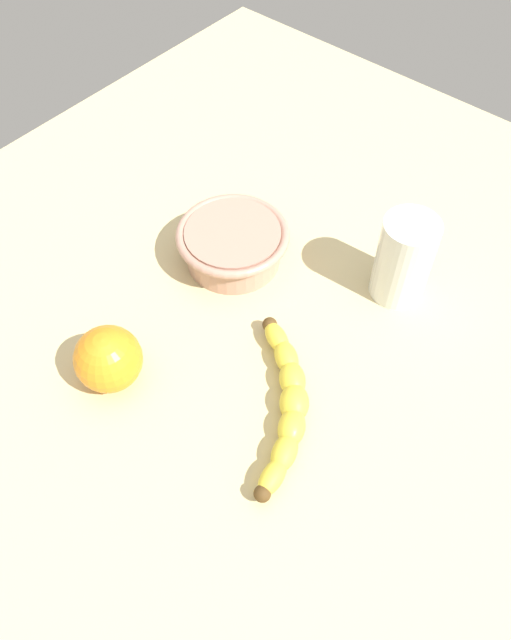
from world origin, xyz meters
TOP-DOWN VIEW (x-y plane):
  - wooden_tabletop at (0.00, 0.00)cm, footprint 120.00×120.00cm
  - banana at (5.04, -7.33)cm, footprint 15.48×19.43cm
  - smoothie_glass at (4.94, 16.33)cm, footprint 7.15×7.15cm
  - ceramic_bowl at (-15.24, 6.44)cm, footprint 15.30×15.30cm
  - orange_fruit at (-13.60, -17.24)cm, footprint 8.02×8.02cm

SIDE VIEW (x-z plane):
  - wooden_tabletop at x=0.00cm, z-range 0.00..3.00cm
  - banana at x=5.04cm, z-range 3.00..6.44cm
  - ceramic_bowl at x=-15.24cm, z-range 3.50..8.98cm
  - orange_fruit at x=-13.60cm, z-range 3.00..11.02cm
  - smoothie_glass at x=4.94cm, z-range 2.53..14.72cm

